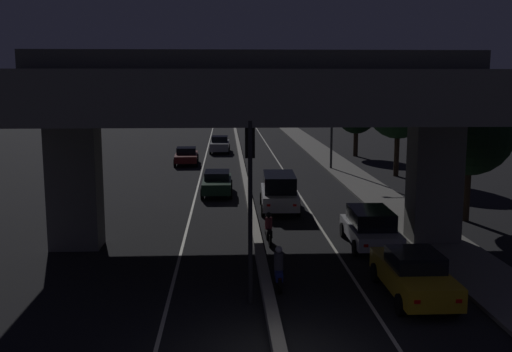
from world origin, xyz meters
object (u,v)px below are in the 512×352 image
Objects in this scene: car_white_second at (370,227)px; pedestrian_on_sidewalk at (441,218)px; traffic_light_left_of_median at (250,181)px; car_silver_third_oncoming at (220,144)px; street_lamp at (328,108)px; car_taxi_yellow_lead at (413,274)px; motorcycle_blue_filtering_near at (279,270)px; motorcycle_black_filtering_mid at (269,230)px; car_white_third at (279,191)px; car_dark_green_lead_oncoming at (217,182)px; car_dark_red_second_oncoming at (186,156)px.

pedestrian_on_sidewalk is (3.37, 0.92, 0.12)m from car_white_second.
traffic_light_left_of_median reaches higher than car_silver_third_oncoming.
street_lamp is at bearing -3.54° from car_white_second.
car_taxi_yellow_lead is 2.75× the size of motorcycle_blue_filtering_near.
motorcycle_black_filtering_mid is (-4.31, 0.56, -0.24)m from car_white_second.
car_white_third reaches higher than car_white_second.
car_dark_green_lead_oncoming is 13.80m from car_dark_red_second_oncoming.
street_lamp is 1.81× the size of car_dark_green_lead_oncoming.
car_white_second is 2.68× the size of motorcycle_blue_filtering_near.
street_lamp is 22.32m from car_white_second.
car_taxi_yellow_lead is at bearing -103.67° from motorcycle_blue_filtering_near.
motorcycle_black_filtering_mid is (-4.23, 6.74, -0.20)m from car_taxi_yellow_lead.
car_dark_green_lead_oncoming is at bearing 19.99° from car_taxi_yellow_lead.
motorcycle_black_filtering_mid is (-1.07, -6.78, -0.45)m from car_white_third.
car_dark_red_second_oncoming is at bearing -167.65° from car_dark_green_lead_oncoming.
car_dark_green_lead_oncoming is 2.77× the size of pedestrian_on_sidewalk.
car_white_second reaches higher than car_dark_green_lead_oncoming.
car_white_third is at bearing -109.43° from street_lamp.
car_silver_third_oncoming is (-3.46, 26.47, -0.24)m from car_white_third.
car_white_second is at bearing 30.04° from car_dark_green_lead_oncoming.
car_white_third is 12.47m from motorcycle_blue_filtering_near.
motorcycle_black_filtering_mid is at bearing -106.20° from street_lamp.
traffic_light_left_of_median reaches higher than motorcycle_black_filtering_mid.
car_white_third is at bearing 13.15° from car_taxi_yellow_lead.
car_silver_third_oncoming is (2.73, 8.32, 0.06)m from car_dark_red_second_oncoming.
car_white_third is 26.69m from car_silver_third_oncoming.
traffic_light_left_of_median reaches higher than car_taxi_yellow_lead.
car_dark_green_lead_oncoming reaches higher than motorcycle_black_filtering_mid.
car_white_third reaches higher than car_dark_green_lead_oncoming.
car_taxi_yellow_lead is 1.02× the size of car_white_second.
motorcycle_black_filtering_mid is at bearing 10.19° from car_dark_red_second_oncoming.
car_taxi_yellow_lead is at bearing -179.40° from car_white_second.
street_lamp is 4.91× the size of motorcycle_blue_filtering_near.
car_dark_green_lead_oncoming is (-8.57, -9.90, -4.13)m from street_lamp.
car_taxi_yellow_lead is 6.18m from car_white_second.
motorcycle_black_filtering_mid is (5.13, -24.93, -0.14)m from car_dark_red_second_oncoming.
street_lamp is 15.87m from car_white_third.
car_silver_third_oncoming reaches higher than car_taxi_yellow_lead.
motorcycle_blue_filtering_near is (2.32, -17.04, -0.13)m from car_dark_green_lead_oncoming.
car_dark_red_second_oncoming is at bearing 97.23° from traffic_light_left_of_median.
car_white_second reaches higher than motorcycle_blue_filtering_near.
car_silver_third_oncoming is 33.34m from motorcycle_black_filtering_mid.
street_lamp is at bearing -4.02° from car_taxi_yellow_lead.
car_white_second is 2.56× the size of motorcycle_black_filtering_mid.
car_white_second is (-1.88, -21.87, -4.05)m from street_lamp.
street_lamp reaches higher than car_dark_red_second_oncoming.
car_dark_red_second_oncoming is at bearing 117.54° from pedestrian_on_sidewalk.
traffic_light_left_of_median is 3.27× the size of motorcycle_black_filtering_mid.
car_dark_red_second_oncoming is (-11.32, 3.62, -4.15)m from street_lamp.
car_taxi_yellow_lead reaches higher than car_dark_green_lead_oncoming.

